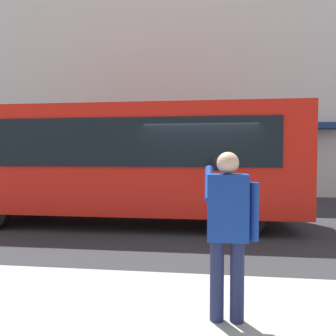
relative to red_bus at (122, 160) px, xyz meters
name	(u,v)px	position (x,y,z in m)	size (l,w,h in m)	color
ground_plane	(201,228)	(-2.09, 0.33, -1.68)	(60.00, 60.00, 0.00)	#2B2B2D
building_facade_far	(205,62)	(-2.10, -6.47, 4.30)	(28.00, 1.55, 12.00)	beige
red_bus	(122,160)	(0.00, 0.00, 0.00)	(9.05, 2.54, 3.08)	red
pedestrian_photographer	(228,223)	(-2.45, 5.07, -0.54)	(0.53, 0.52, 1.70)	#1E2347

